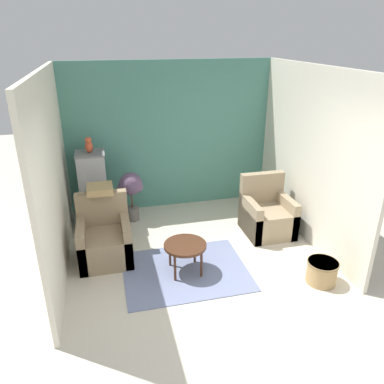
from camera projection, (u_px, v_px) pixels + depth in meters
ground_plane at (225, 319)px, 4.44m from camera, size 20.00×20.00×0.00m
wall_back_accent at (170, 137)px, 6.90m from camera, size 3.87×0.06×2.71m
wall_left at (53, 177)px, 4.97m from camera, size 0.06×3.32×2.71m
wall_right at (311, 156)px, 5.81m from camera, size 0.06×3.32×2.71m
area_rug at (185, 271)px, 5.32m from camera, size 1.74×1.37×0.01m
coffee_table at (185, 247)px, 5.16m from camera, size 0.59×0.59×0.45m
armchair_left at (105, 240)px, 5.51m from camera, size 0.75×0.78×0.97m
armchair_right at (267, 215)px, 6.27m from camera, size 0.75×0.78×0.97m
birdcage at (94, 190)px, 6.40m from camera, size 0.54×0.54×1.32m
parrot at (89, 145)px, 6.09m from camera, size 0.12×0.22×0.27m
potted_plant at (131, 188)px, 6.56m from camera, size 0.44×0.40×0.90m
wicker_basket at (322, 271)px, 5.03m from camera, size 0.42×0.42×0.32m
throw_pillow at (100, 189)px, 5.48m from camera, size 0.37×0.37×0.10m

